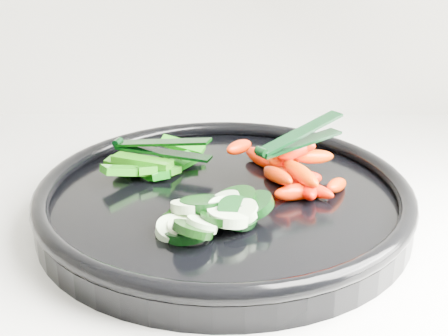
{
  "coord_description": "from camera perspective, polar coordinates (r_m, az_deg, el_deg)",
  "views": [
    {
      "loc": [
        0.17,
        1.11,
        1.23
      ],
      "look_at": [
        0.16,
        1.67,
        0.99
      ],
      "focal_mm": 50.0,
      "sensor_mm": 36.0,
      "label": 1
    }
  ],
  "objects": [
    {
      "name": "veggie_tray",
      "position": [
        0.62,
        -0.0,
        -2.91
      ],
      "size": [
        0.48,
        0.48,
        0.04
      ],
      "color": "black",
      "rests_on": "counter"
    },
    {
      "name": "carrot_pile",
      "position": [
        0.65,
        6.25,
        0.15
      ],
      "size": [
        0.13,
        0.14,
        0.05
      ],
      "color": "red",
      "rests_on": "veggie_tray"
    },
    {
      "name": "pepper_pile",
      "position": [
        0.68,
        -6.5,
        0.38
      ],
      "size": [
        0.11,
        0.12,
        0.04
      ],
      "color": "#0A6D10",
      "rests_on": "veggie_tray"
    },
    {
      "name": "cucumber_pile",
      "position": [
        0.56,
        -1.62,
        -4.58
      ],
      "size": [
        0.12,
        0.11,
        0.04
      ],
      "color": "black",
      "rests_on": "veggie_tray"
    },
    {
      "name": "tong_pepper",
      "position": [
        0.68,
        -5.92,
        1.92
      ],
      "size": [
        0.11,
        0.05,
        0.02
      ],
      "color": "black",
      "rests_on": "pepper_pile"
    },
    {
      "name": "tong_carrot",
      "position": [
        0.64,
        6.82,
        2.7
      ],
      "size": [
        0.1,
        0.08,
        0.02
      ],
      "color": "black",
      "rests_on": "carrot_pile"
    }
  ]
}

